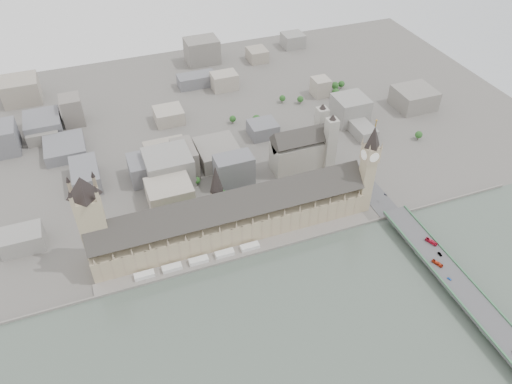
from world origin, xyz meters
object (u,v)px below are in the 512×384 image
object	(u,v)px
car_silver	(440,254)
westminster_abbey	(303,148)
palace_of_westminster	(230,217)
red_bus_north	(437,263)
westminster_bridge	(437,264)
elizabeth_tower	(369,163)
victoria_tower	(91,218)
red_bus_south	(431,242)
car_approach	(386,195)
car_blue	(449,279)

from	to	relation	value
car_silver	westminster_abbey	bearing A→B (deg)	107.74
palace_of_westminster	red_bus_north	xyz separation A→B (m)	(157.46, -111.36, -10.99)
red_bus_north	westminster_bridge	bearing A→B (deg)	20.11
red_bus_north	car_silver	bearing A→B (deg)	21.06
elizabeth_tower	victoria_tower	bearing A→B (deg)	176.04
red_bus_north	red_bus_south	world-z (taller)	red_bus_south
car_silver	car_approach	xyz separation A→B (m)	(-1.44, 89.89, -0.18)
victoria_tower	westminster_bridge	world-z (taller)	victoria_tower
red_bus_south	red_bus_north	bearing A→B (deg)	-138.11
palace_of_westminster	elizabeth_tower	world-z (taller)	elizabeth_tower
westminster_abbey	red_bus_south	bearing A→B (deg)	-70.51
westminster_bridge	red_bus_south	xyz separation A→B (m)	(6.39, 20.14, 6.78)
westminster_abbey	car_blue	distance (m)	210.28
westminster_bridge	red_bus_north	bearing A→B (deg)	-137.50
victoria_tower	red_bus_north	world-z (taller)	victoria_tower
westminster_abbey	car_blue	xyz separation A→B (m)	(46.09, -204.67, -14.15)
victoria_tower	car_approach	world-z (taller)	victoria_tower
car_silver	car_approach	distance (m)	89.90
westminster_bridge	car_silver	bearing A→B (deg)	44.31
westminster_bridge	red_bus_north	xyz separation A→B (m)	(-4.54, -4.16, 6.59)
car_blue	car_silver	bearing A→B (deg)	47.13
westminster_bridge	palace_of_westminster	bearing A→B (deg)	146.51
palace_of_westminster	red_bus_south	size ratio (longest dim) A/B	22.32
elizabeth_tower	red_bus_south	distance (m)	93.46
victoria_tower	westminster_bridge	xyz separation A→B (m)	(284.00, -113.50, -50.08)
westminster_bridge	westminster_abbey	bearing A→B (deg)	105.64
palace_of_westminster	victoria_tower	world-z (taller)	victoria_tower
red_bus_north	red_bus_south	bearing A→B (deg)	43.40
elizabeth_tower	red_bus_north	size ratio (longest dim) A/B	10.21
palace_of_westminster	car_silver	xyz separation A→B (m)	(166.88, -102.44, -11.63)
elizabeth_tower	car_blue	xyz separation A→B (m)	(19.02, -117.67, -47.16)
red_bus_south	westminster_bridge	bearing A→B (deg)	-131.50
car_approach	westminster_abbey	bearing A→B (deg)	119.83
victoria_tower	westminster_bridge	distance (m)	309.91
westminster_bridge	car_silver	world-z (taller)	car_silver
palace_of_westminster	car_approach	distance (m)	166.34
palace_of_westminster	red_bus_north	distance (m)	193.17
westminster_abbey	car_blue	bearing A→B (deg)	-77.31
westminster_abbey	red_bus_south	xyz separation A→B (m)	(57.46, -162.36, -13.18)
red_bus_south	car_silver	bearing A→B (deg)	-119.50
victoria_tower	westminster_abbey	distance (m)	244.79
westminster_bridge	car_blue	world-z (taller)	car_blue
red_bus_north	westminster_abbey	bearing A→B (deg)	81.61
car_approach	victoria_tower	bearing A→B (deg)	174.26
car_approach	palace_of_westminster	bearing A→B (deg)	173.67
red_bus_south	westminster_abbey	bearing A→B (deg)	85.59
westminster_bridge	car_approach	size ratio (longest dim) A/B	74.12
palace_of_westminster	car_silver	bearing A→B (deg)	-31.54
victoria_tower	red_bus_south	world-z (taller)	victoria_tower
westminster_abbey	red_bus_north	distance (m)	192.84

